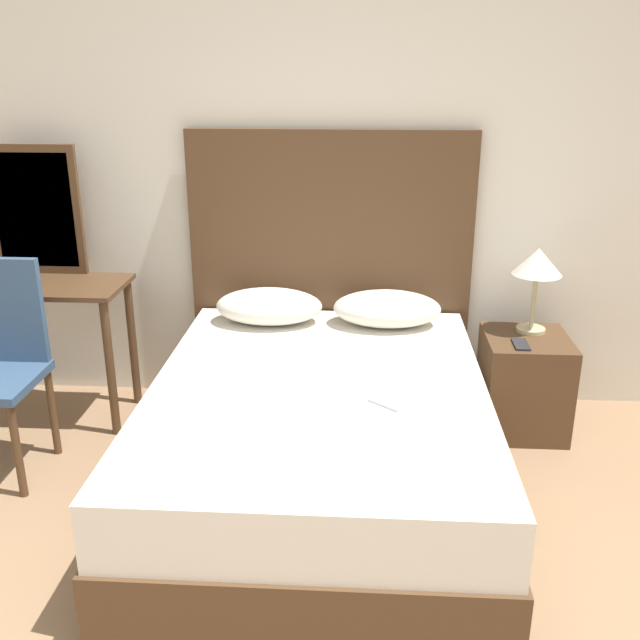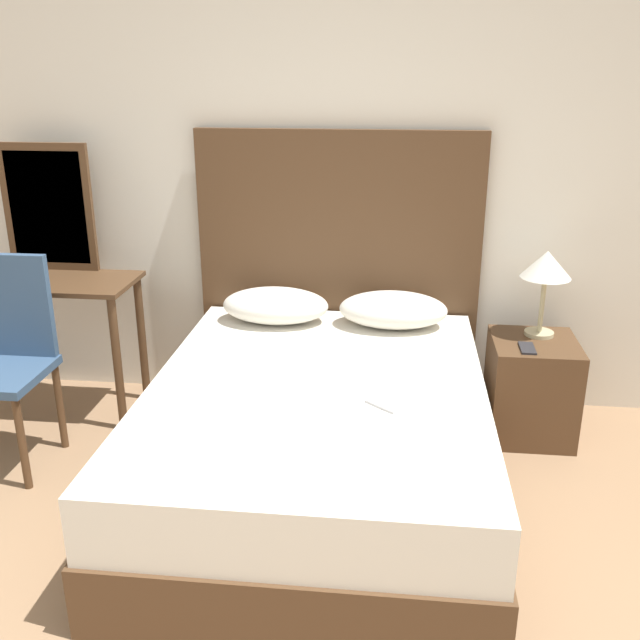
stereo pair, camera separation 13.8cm
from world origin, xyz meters
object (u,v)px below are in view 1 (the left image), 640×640
at_px(nightstand, 523,383).
at_px(table_lamp, 537,266).
at_px(vanity_desk, 31,309).
at_px(phone_on_bed, 388,403).
at_px(bed, 319,440).
at_px(phone_on_nightstand, 521,344).

height_order(nightstand, table_lamp, table_lamp).
relative_size(table_lamp, vanity_desk, 0.44).
bearing_deg(phone_on_bed, bed, 148.09).
distance_m(phone_on_nightstand, vanity_desk, 2.50).
height_order(phone_on_bed, vanity_desk, vanity_desk).
relative_size(phone_on_bed, table_lamp, 0.36).
height_order(phone_on_bed, table_lamp, table_lamp).
bearing_deg(bed, vanity_desk, 156.83).
relative_size(table_lamp, phone_on_nightstand, 2.91).
bearing_deg(nightstand, phone_on_nightstand, -118.11).
xyz_separation_m(table_lamp, vanity_desk, (-2.58, -0.10, -0.25)).
bearing_deg(nightstand, bed, -146.58).
relative_size(nightstand, table_lamp, 1.16).
bearing_deg(vanity_desk, table_lamp, 2.24).
relative_size(bed, table_lamp, 4.35).
relative_size(phone_on_nightstand, vanity_desk, 0.15).
relative_size(bed, phone_on_nightstand, 12.65).
bearing_deg(bed, phone_on_nightstand, 30.30).
height_order(bed, vanity_desk, vanity_desk).
xyz_separation_m(bed, phone_on_nightstand, (0.96, 0.56, 0.25)).
xyz_separation_m(nightstand, table_lamp, (0.03, 0.09, 0.61)).
distance_m(phone_on_bed, nightstand, 1.16).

